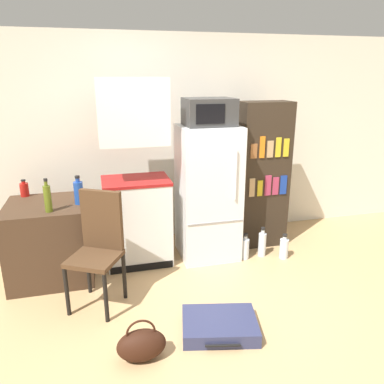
{
  "coord_description": "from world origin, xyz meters",
  "views": [
    {
      "loc": [
        -0.98,
        -2.46,
        1.99
      ],
      "look_at": [
        -0.13,
        0.85,
        0.91
      ],
      "focal_mm": 35.0,
      "sensor_mm": 36.0,
      "label": 1
    }
  ],
  "objects_px": {
    "suitcase_large_flat": "(220,325)",
    "chair": "(99,240)",
    "water_bottle_middle": "(284,248)",
    "water_bottle_back": "(262,244)",
    "bookshelf": "(262,176)",
    "bottle_olive_oil": "(48,198)",
    "refrigerator": "(208,193)",
    "bottle_blue_soda": "(79,192)",
    "microwave": "(209,112)",
    "handbag": "(142,345)",
    "bottle_ketchup_red": "(24,189)",
    "kitchen_hutch": "(136,183)",
    "side_table": "(51,241)",
    "water_bottle_front": "(245,248)"
  },
  "relations": [
    {
      "from": "side_table",
      "to": "chair",
      "type": "relative_size",
      "value": 0.77
    },
    {
      "from": "microwave",
      "to": "suitcase_large_flat",
      "type": "height_order",
      "value": "microwave"
    },
    {
      "from": "bookshelf",
      "to": "bottle_blue_soda",
      "type": "height_order",
      "value": "bookshelf"
    },
    {
      "from": "chair",
      "to": "refrigerator",
      "type": "bearing_deg",
      "value": 57.88
    },
    {
      "from": "bookshelf",
      "to": "water_bottle_middle",
      "type": "height_order",
      "value": "bookshelf"
    },
    {
      "from": "refrigerator",
      "to": "handbag",
      "type": "height_order",
      "value": "refrigerator"
    },
    {
      "from": "bottle_ketchup_red",
      "to": "refrigerator",
      "type": "bearing_deg",
      "value": -7.03
    },
    {
      "from": "suitcase_large_flat",
      "to": "bottle_ketchup_red",
      "type": "bearing_deg",
      "value": 147.76
    },
    {
      "from": "kitchen_hutch",
      "to": "bottle_blue_soda",
      "type": "relative_size",
      "value": 6.95
    },
    {
      "from": "bottle_olive_oil",
      "to": "water_bottle_back",
      "type": "bearing_deg",
      "value": 2.68
    },
    {
      "from": "microwave",
      "to": "bookshelf",
      "type": "bearing_deg",
      "value": 10.83
    },
    {
      "from": "water_bottle_middle",
      "to": "water_bottle_back",
      "type": "bearing_deg",
      "value": 152.16
    },
    {
      "from": "refrigerator",
      "to": "bottle_blue_soda",
      "type": "distance_m",
      "value": 1.37
    },
    {
      "from": "handbag",
      "to": "water_bottle_middle",
      "type": "height_order",
      "value": "handbag"
    },
    {
      "from": "refrigerator",
      "to": "bottle_blue_soda",
      "type": "height_order",
      "value": "refrigerator"
    },
    {
      "from": "chair",
      "to": "water_bottle_middle",
      "type": "relative_size",
      "value": 3.58
    },
    {
      "from": "bottle_ketchup_red",
      "to": "water_bottle_back",
      "type": "bearing_deg",
      "value": -10.03
    },
    {
      "from": "refrigerator",
      "to": "suitcase_large_flat",
      "type": "bearing_deg",
      "value": -102.53
    },
    {
      "from": "suitcase_large_flat",
      "to": "chair",
      "type": "bearing_deg",
      "value": 154.66
    },
    {
      "from": "microwave",
      "to": "suitcase_large_flat",
      "type": "relative_size",
      "value": 0.75
    },
    {
      "from": "bottle_blue_soda",
      "to": "kitchen_hutch",
      "type": "bearing_deg",
      "value": 18.26
    },
    {
      "from": "water_bottle_middle",
      "to": "refrigerator",
      "type": "bearing_deg",
      "value": 158.32
    },
    {
      "from": "bottle_ketchup_red",
      "to": "suitcase_large_flat",
      "type": "bearing_deg",
      "value": -44.65
    },
    {
      "from": "bottle_olive_oil",
      "to": "handbag",
      "type": "bearing_deg",
      "value": -60.5
    },
    {
      "from": "refrigerator",
      "to": "water_bottle_middle",
      "type": "distance_m",
      "value": 1.07
    },
    {
      "from": "suitcase_large_flat",
      "to": "handbag",
      "type": "height_order",
      "value": "handbag"
    },
    {
      "from": "handbag",
      "to": "suitcase_large_flat",
      "type": "bearing_deg",
      "value": 13.05
    },
    {
      "from": "bottle_ketchup_red",
      "to": "suitcase_large_flat",
      "type": "xyz_separation_m",
      "value": [
        1.61,
        -1.59,
        -0.8
      ]
    },
    {
      "from": "chair",
      "to": "water_bottle_front",
      "type": "distance_m",
      "value": 1.7
    },
    {
      "from": "bookshelf",
      "to": "water_bottle_middle",
      "type": "distance_m",
      "value": 0.87
    },
    {
      "from": "microwave",
      "to": "bottle_ketchup_red",
      "type": "bearing_deg",
      "value": 172.93
    },
    {
      "from": "bookshelf",
      "to": "bottle_olive_oil",
      "type": "relative_size",
      "value": 5.39
    },
    {
      "from": "bookshelf",
      "to": "kitchen_hutch",
      "type": "bearing_deg",
      "value": -176.32
    },
    {
      "from": "bottle_ketchup_red",
      "to": "handbag",
      "type": "bearing_deg",
      "value": -61.02
    },
    {
      "from": "bottle_blue_soda",
      "to": "suitcase_large_flat",
      "type": "xyz_separation_m",
      "value": [
        1.05,
        -1.2,
        -0.84
      ]
    },
    {
      "from": "kitchen_hutch",
      "to": "water_bottle_front",
      "type": "distance_m",
      "value": 1.42
    },
    {
      "from": "side_table",
      "to": "microwave",
      "type": "height_order",
      "value": "microwave"
    },
    {
      "from": "refrigerator",
      "to": "bottle_ketchup_red",
      "type": "bearing_deg",
      "value": 172.97
    },
    {
      "from": "bottle_ketchup_red",
      "to": "chair",
      "type": "relative_size",
      "value": 0.17
    },
    {
      "from": "refrigerator",
      "to": "water_bottle_middle",
      "type": "height_order",
      "value": "refrigerator"
    },
    {
      "from": "water_bottle_middle",
      "to": "water_bottle_back",
      "type": "distance_m",
      "value": 0.25
    },
    {
      "from": "bottle_blue_soda",
      "to": "handbag",
      "type": "bearing_deg",
      "value": -73.19
    },
    {
      "from": "microwave",
      "to": "water_bottle_middle",
      "type": "bearing_deg",
      "value": -21.58
    },
    {
      "from": "kitchen_hutch",
      "to": "bottle_blue_soda",
      "type": "distance_m",
      "value": 0.6
    },
    {
      "from": "bottle_ketchup_red",
      "to": "bottle_blue_soda",
      "type": "relative_size",
      "value": 0.63
    },
    {
      "from": "side_table",
      "to": "suitcase_large_flat",
      "type": "bearing_deg",
      "value": -43.01
    },
    {
      "from": "bottle_blue_soda",
      "to": "water_bottle_back",
      "type": "bearing_deg",
      "value": -1.66
    },
    {
      "from": "microwave",
      "to": "handbag",
      "type": "distance_m",
      "value": 2.32
    },
    {
      "from": "kitchen_hutch",
      "to": "bottle_olive_oil",
      "type": "relative_size",
      "value": 6.21
    },
    {
      "from": "side_table",
      "to": "refrigerator",
      "type": "bearing_deg",
      "value": 2.61
    }
  ]
}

